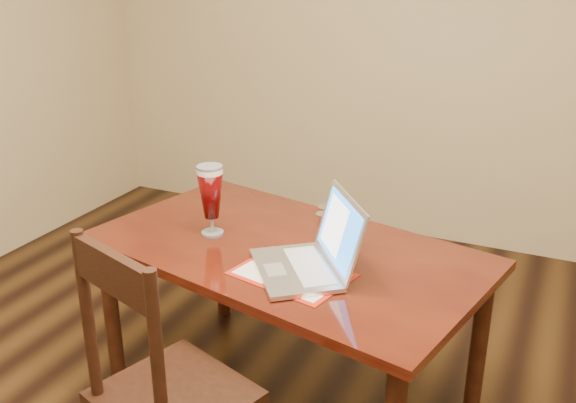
% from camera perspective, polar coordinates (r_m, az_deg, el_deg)
% --- Properties ---
extents(dining_table, '(1.58, 1.10, 0.95)m').
position_cam_1_polar(dining_table, '(2.42, -0.29, -5.55)').
color(dining_table, '#4E170A').
rests_on(dining_table, ground).
extents(dining_chair, '(0.53, 0.51, 0.99)m').
position_cam_1_polar(dining_chair, '(2.04, -10.93, -16.43)').
color(dining_chair, black).
rests_on(dining_chair, ground).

